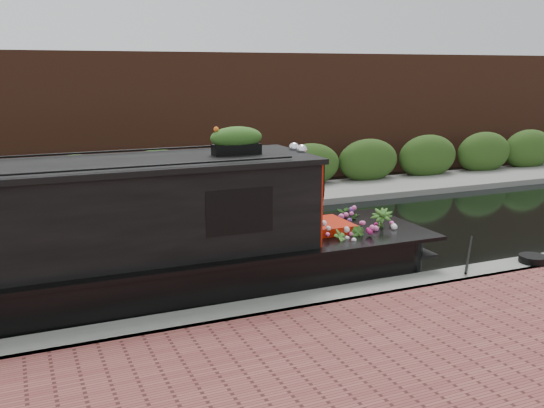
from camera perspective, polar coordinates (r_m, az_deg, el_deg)
name	(u,v)px	position (r m, az deg, el deg)	size (l,w,h in m)	color
ground	(219,254)	(11.83, -4.97, -4.76)	(80.00, 80.00, 0.00)	black
near_bank_coping	(292,317)	(8.94, 1.91, -10.58)	(40.00, 0.60, 0.50)	slate
far_bank_path	(167,209)	(15.73, -9.86, -0.50)	(40.00, 2.40, 0.34)	slate
far_hedge	(159,202)	(16.59, -10.61, 0.15)	(40.00, 1.10, 2.80)	#2A4918
far_brick_wall	(143,189)	(18.60, -12.07, 1.43)	(40.00, 1.00, 8.00)	#50291B
narrowboat	(29,263)	(9.23, -21.94, -5.16)	(12.21, 2.25, 2.88)	black
rope_fender	(410,254)	(11.54, 12.84, -4.62)	(0.33, 0.33, 0.35)	brown
coiled_mooring_rope	(533,259)	(11.43, 23.36, -4.77)	(0.48, 0.48, 0.12)	black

